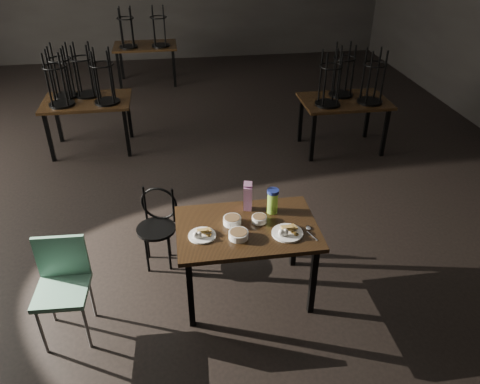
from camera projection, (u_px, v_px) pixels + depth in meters
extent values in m
plane|color=black|center=(169.00, 194.00, 5.81)|extent=(12.00, 12.00, 0.00)
cube|color=black|center=(247.00, 228.00, 3.98)|extent=(1.20, 0.80, 0.04)
cube|color=black|center=(190.00, 294.00, 3.84)|extent=(0.05, 0.05, 0.71)
cube|color=black|center=(313.00, 281.00, 3.97)|extent=(0.05, 0.05, 0.71)
cube|color=black|center=(186.00, 246.00, 4.38)|extent=(0.05, 0.05, 0.71)
cube|color=black|center=(294.00, 236.00, 4.51)|extent=(0.05, 0.05, 0.71)
cylinder|color=white|center=(202.00, 235.00, 3.85)|extent=(0.23, 0.23, 0.01)
cube|color=#A9833C|center=(202.00, 228.00, 3.85)|extent=(0.08, 0.08, 0.04)
cube|color=#A9833C|center=(205.00, 228.00, 3.86)|extent=(0.10, 0.10, 0.03)
ellipsoid|color=white|center=(196.00, 235.00, 3.80)|extent=(0.04, 0.04, 0.05)
ellipsoid|color=white|center=(199.00, 235.00, 3.80)|extent=(0.04, 0.04, 0.05)
cylinder|color=white|center=(287.00, 233.00, 3.87)|extent=(0.26, 0.26, 0.02)
cube|color=#A9833C|center=(287.00, 225.00, 3.88)|extent=(0.09, 0.09, 0.04)
cube|color=#A9833C|center=(291.00, 224.00, 3.89)|extent=(0.11, 0.11, 0.03)
ellipsoid|color=white|center=(281.00, 233.00, 3.81)|extent=(0.05, 0.05, 0.06)
ellipsoid|color=white|center=(285.00, 232.00, 3.82)|extent=(0.05, 0.05, 0.06)
cylinder|color=white|center=(232.00, 221.00, 3.99)|extent=(0.15, 0.15, 0.06)
cylinder|color=brown|center=(232.00, 219.00, 3.97)|extent=(0.13, 0.13, 0.01)
cylinder|color=white|center=(259.00, 219.00, 4.01)|extent=(0.13, 0.13, 0.05)
cylinder|color=brown|center=(259.00, 217.00, 4.00)|extent=(0.11, 0.11, 0.01)
cylinder|color=white|center=(239.00, 235.00, 3.82)|extent=(0.16, 0.16, 0.06)
cylinder|color=brown|center=(239.00, 233.00, 3.81)|extent=(0.14, 0.14, 0.01)
cube|color=#871873|center=(248.00, 198.00, 4.13)|extent=(0.09, 0.09, 0.23)
cube|color=#871873|center=(248.00, 185.00, 4.06)|extent=(0.09, 0.09, 0.07)
cylinder|color=#A0EA45|center=(272.00, 203.00, 4.10)|extent=(0.11, 0.11, 0.20)
cylinder|color=navy|center=(273.00, 191.00, 4.04)|extent=(0.12, 0.12, 0.03)
ellipsoid|color=silver|center=(309.00, 228.00, 3.94)|extent=(0.06, 0.07, 0.01)
cube|color=silver|center=(312.00, 236.00, 3.85)|extent=(0.06, 0.14, 0.00)
cylinder|color=black|center=(156.00, 229.00, 4.48)|extent=(0.38, 0.38, 0.03)
torus|color=black|center=(159.00, 204.00, 4.52)|extent=(0.36, 0.12, 0.36)
cylinder|color=black|center=(169.00, 239.00, 4.70)|extent=(0.02, 0.02, 0.42)
cylinder|color=black|center=(147.00, 241.00, 4.67)|extent=(0.02, 0.02, 0.42)
cylinder|color=black|center=(147.00, 254.00, 4.49)|extent=(0.02, 0.02, 0.42)
cylinder|color=black|center=(169.00, 252.00, 4.52)|extent=(0.02, 0.02, 0.42)
cube|color=#659D84|center=(62.00, 292.00, 3.70)|extent=(0.43, 0.43, 0.04)
cube|color=#659D84|center=(62.00, 256.00, 3.74)|extent=(0.41, 0.05, 0.39)
cylinder|color=slate|center=(42.00, 331.00, 3.65)|extent=(0.03, 0.03, 0.47)
cylinder|color=slate|center=(87.00, 326.00, 3.70)|extent=(0.03, 0.03, 0.47)
cylinder|color=slate|center=(50.00, 300.00, 3.94)|extent=(0.03, 0.03, 0.47)
cylinder|color=slate|center=(92.00, 296.00, 3.99)|extent=(0.03, 0.03, 0.47)
cube|color=black|center=(87.00, 101.00, 6.51)|extent=(1.20, 0.80, 0.04)
cube|color=black|center=(49.00, 138.00, 6.38)|extent=(0.05, 0.05, 0.71)
cube|color=black|center=(127.00, 133.00, 6.51)|extent=(0.05, 0.05, 0.71)
cube|color=black|center=(58.00, 120.00, 6.91)|extent=(0.05, 0.05, 0.71)
cube|color=black|center=(129.00, 116.00, 7.05)|extent=(0.05, 0.05, 0.71)
cylinder|color=black|center=(62.00, 104.00, 6.33)|extent=(0.34, 0.34, 0.03)
torus|color=black|center=(54.00, 68.00, 6.07)|extent=(0.32, 0.32, 0.02)
cylinder|color=black|center=(66.00, 75.00, 6.23)|extent=(0.03, 0.03, 0.70)
cylinder|color=black|center=(50.00, 76.00, 6.21)|extent=(0.03, 0.03, 0.70)
cylinder|color=black|center=(47.00, 80.00, 6.04)|extent=(0.03, 0.03, 0.70)
cylinder|color=black|center=(63.00, 80.00, 6.07)|extent=(0.03, 0.03, 0.70)
cylinder|color=black|center=(107.00, 102.00, 6.41)|extent=(0.34, 0.34, 0.03)
torus|color=black|center=(102.00, 65.00, 6.14)|extent=(0.32, 0.32, 0.02)
cylinder|color=black|center=(112.00, 73.00, 6.31)|extent=(0.03, 0.03, 0.70)
cylinder|color=black|center=(96.00, 74.00, 6.28)|extent=(0.03, 0.03, 0.70)
cylinder|color=black|center=(95.00, 78.00, 6.12)|extent=(0.03, 0.03, 0.70)
cylinder|color=black|center=(110.00, 78.00, 6.14)|extent=(0.03, 0.03, 0.70)
cylinder|color=black|center=(88.00, 94.00, 6.65)|extent=(0.34, 0.34, 0.03)
torus|color=black|center=(82.00, 59.00, 6.38)|extent=(0.32, 0.32, 0.02)
cylinder|color=black|center=(92.00, 67.00, 6.55)|extent=(0.03, 0.03, 0.70)
cylinder|color=black|center=(77.00, 67.00, 6.52)|extent=(0.03, 0.03, 0.70)
cylinder|color=black|center=(75.00, 72.00, 6.36)|extent=(0.03, 0.03, 0.70)
cylinder|color=black|center=(90.00, 71.00, 6.38)|extent=(0.03, 0.03, 0.70)
cylinder|color=black|center=(66.00, 96.00, 6.61)|extent=(0.34, 0.34, 0.03)
torus|color=black|center=(59.00, 60.00, 6.34)|extent=(0.32, 0.32, 0.02)
cylinder|color=black|center=(69.00, 68.00, 6.51)|extent=(0.03, 0.03, 0.70)
cylinder|color=black|center=(55.00, 68.00, 6.49)|extent=(0.03, 0.03, 0.70)
cylinder|color=black|center=(52.00, 73.00, 6.32)|extent=(0.03, 0.03, 0.70)
cylinder|color=black|center=(67.00, 72.00, 6.35)|extent=(0.03, 0.03, 0.70)
cube|color=black|center=(345.00, 101.00, 6.52)|extent=(1.20, 0.80, 0.04)
cube|color=black|center=(313.00, 138.00, 6.38)|extent=(0.05, 0.05, 0.71)
cube|color=black|center=(385.00, 133.00, 6.52)|extent=(0.05, 0.05, 0.71)
cube|color=black|center=(301.00, 119.00, 6.92)|extent=(0.05, 0.05, 0.71)
cube|color=black|center=(368.00, 115.00, 7.05)|extent=(0.05, 0.05, 0.71)
cylinder|color=black|center=(327.00, 104.00, 6.34)|extent=(0.34, 0.34, 0.03)
torus|color=black|center=(331.00, 67.00, 6.07)|extent=(0.32, 0.32, 0.02)
cylinder|color=black|center=(335.00, 75.00, 6.24)|extent=(0.03, 0.03, 0.70)
cylinder|color=black|center=(321.00, 75.00, 6.22)|extent=(0.03, 0.03, 0.70)
cylinder|color=black|center=(325.00, 80.00, 6.05)|extent=(0.03, 0.03, 0.70)
cylinder|color=black|center=(340.00, 80.00, 6.08)|extent=(0.03, 0.03, 0.70)
cylinder|color=black|center=(370.00, 101.00, 6.41)|extent=(0.34, 0.34, 0.03)
torus|color=black|center=(375.00, 65.00, 6.15)|extent=(0.32, 0.32, 0.02)
cylinder|color=black|center=(378.00, 73.00, 6.32)|extent=(0.03, 0.03, 0.70)
cylinder|color=black|center=(364.00, 73.00, 6.29)|extent=(0.03, 0.03, 0.70)
cylinder|color=black|center=(369.00, 78.00, 6.13)|extent=(0.03, 0.03, 0.70)
cylinder|color=black|center=(384.00, 77.00, 6.15)|extent=(0.03, 0.03, 0.70)
cylinder|color=black|center=(341.00, 94.00, 6.65)|extent=(0.34, 0.34, 0.03)
torus|color=black|center=(345.00, 59.00, 6.39)|extent=(0.32, 0.32, 0.02)
cylinder|color=black|center=(348.00, 66.00, 6.56)|extent=(0.03, 0.03, 0.70)
cylinder|color=black|center=(334.00, 67.00, 6.53)|extent=(0.03, 0.03, 0.70)
cylinder|color=black|center=(339.00, 71.00, 6.37)|extent=(0.03, 0.03, 0.70)
cylinder|color=black|center=(353.00, 71.00, 6.39)|extent=(0.03, 0.03, 0.70)
cube|color=black|center=(145.00, 46.00, 9.03)|extent=(1.20, 0.80, 0.04)
cube|color=black|center=(119.00, 71.00, 8.89)|extent=(0.05, 0.05, 0.71)
cube|color=black|center=(174.00, 69.00, 9.02)|extent=(0.05, 0.05, 0.71)
cube|color=black|center=(121.00, 62.00, 9.43)|extent=(0.05, 0.05, 0.71)
cube|color=black|center=(173.00, 59.00, 9.56)|extent=(0.05, 0.05, 0.71)
cylinder|color=black|center=(129.00, 47.00, 8.85)|extent=(0.34, 0.34, 0.03)
torus|color=black|center=(125.00, 19.00, 8.58)|extent=(0.32, 0.32, 0.02)
cylinder|color=black|center=(132.00, 25.00, 8.75)|extent=(0.03, 0.03, 0.70)
cylinder|color=black|center=(121.00, 26.00, 8.73)|extent=(0.03, 0.03, 0.70)
cylinder|color=black|center=(120.00, 28.00, 8.56)|extent=(0.03, 0.03, 0.70)
cylinder|color=black|center=(131.00, 28.00, 8.58)|extent=(0.03, 0.03, 0.70)
cylinder|color=black|center=(161.00, 45.00, 8.92)|extent=(0.34, 0.34, 0.03)
torus|color=black|center=(158.00, 18.00, 8.66)|extent=(0.32, 0.32, 0.02)
cylinder|color=black|center=(164.00, 24.00, 8.83)|extent=(0.03, 0.03, 0.70)
cylinder|color=black|center=(154.00, 25.00, 8.80)|extent=(0.03, 0.03, 0.70)
cylinder|color=black|center=(154.00, 27.00, 8.63)|extent=(0.03, 0.03, 0.70)
cylinder|color=black|center=(164.00, 27.00, 8.66)|extent=(0.03, 0.03, 0.70)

